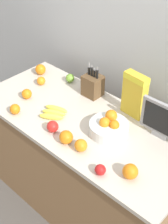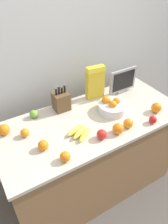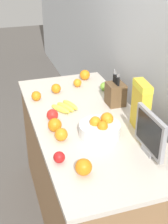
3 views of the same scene
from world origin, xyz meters
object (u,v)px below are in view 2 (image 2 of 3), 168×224
at_px(apple_by_knife_block, 34,114).
at_px(orange_by_cereal, 4,130).
at_px(knife_block, 61,101).
at_px(orange_near_bowl, 128,123).
at_px(orange_mid_right, 65,157).
at_px(orange_front_center, 25,133).
at_px(apple_near_bananas, 153,120).
at_px(small_monitor, 123,81).
at_px(cereal_box, 95,81).
at_px(orange_mid_left, 118,129).
at_px(orange_front_right, 43,145).
at_px(banana_bunch, 80,132).
at_px(orange_back_center, 156,108).
at_px(apple_leftmost, 102,134).
at_px(fruit_bowl, 112,106).

bearing_deg(apple_by_knife_block, orange_by_cereal, -163.40).
bearing_deg(knife_block, orange_near_bowl, -55.03).
relative_size(orange_mid_right, orange_by_cereal, 0.84).
bearing_deg(knife_block, orange_front_center, -156.68).
relative_size(apple_near_bananas, orange_mid_right, 0.87).
height_order(apple_near_bananas, orange_by_cereal, orange_by_cereal).
bearing_deg(orange_by_cereal, small_monitor, 0.04).
bearing_deg(orange_front_center, knife_block, 23.32).
distance_m(cereal_box, orange_by_cereal, 0.91).
distance_m(orange_mid_left, orange_front_right, 0.59).
bearing_deg(banana_bunch, small_monitor, 25.03).
xyz_separation_m(orange_mid_right, orange_front_right, (-0.09, 0.18, 0.00)).
height_order(knife_block, cereal_box, cereal_box).
relative_size(banana_bunch, apple_near_bananas, 3.27).
xyz_separation_m(small_monitor, orange_back_center, (0.06, -0.41, -0.09)).
xyz_separation_m(orange_near_bowl, orange_back_center, (0.35, 0.03, 0.00)).
bearing_deg(apple_near_bananas, orange_back_center, 35.05).
height_order(orange_mid_right, orange_front_right, orange_front_right).
distance_m(small_monitor, orange_front_right, 1.02).
bearing_deg(orange_by_cereal, orange_mid_left, -30.35).
height_order(apple_near_bananas, orange_mid_right, orange_mid_right).
xyz_separation_m(banana_bunch, apple_near_bananas, (0.59, -0.19, 0.01)).
distance_m(orange_front_center, orange_front_right, 0.21).
bearing_deg(cereal_box, banana_bunch, -129.46).
relative_size(orange_front_center, orange_front_right, 0.89).
bearing_deg(apple_leftmost, orange_by_cereal, 145.25).
height_order(knife_block, apple_leftmost, knife_block).
xyz_separation_m(apple_leftmost, orange_back_center, (0.61, 0.03, 0.01)).
xyz_separation_m(knife_block, apple_near_bananas, (0.56, -0.57, -0.05)).
relative_size(apple_near_bananas, orange_by_cereal, 0.73).
bearing_deg(orange_near_bowl, apple_near_bananas, -16.87).
xyz_separation_m(orange_by_cereal, orange_front_right, (0.20, -0.31, -0.01)).
height_order(fruit_bowl, apple_leftmost, fruit_bowl).
xyz_separation_m(fruit_bowl, orange_front_center, (-0.77, 0.08, -0.01)).
bearing_deg(orange_mid_right, orange_by_cereal, 120.57).
bearing_deg(knife_block, fruit_bowl, -34.73).
xyz_separation_m(fruit_bowl, orange_by_cereal, (-0.90, 0.19, -0.00)).
bearing_deg(apple_leftmost, orange_near_bowl, -0.80).
xyz_separation_m(apple_by_knife_block, apple_leftmost, (0.35, -0.51, 0.00)).
xyz_separation_m(knife_block, orange_front_center, (-0.40, -0.17, -0.05)).
xyz_separation_m(orange_mid_right, orange_mid_left, (0.48, 0.03, 0.01)).
height_order(fruit_bowl, orange_back_center, fruit_bowl).
distance_m(banana_bunch, apple_leftmost, 0.17).
height_order(knife_block, orange_near_bowl, knife_block).
bearing_deg(orange_near_bowl, orange_back_center, 5.28).
bearing_deg(orange_by_cereal, knife_block, 7.17).
bearing_deg(cereal_box, apple_leftmost, -112.23).
bearing_deg(apple_by_knife_block, orange_near_bowl, -40.24).
xyz_separation_m(knife_block, fruit_bowl, (0.37, -0.26, -0.04)).
height_order(orange_by_cereal, orange_back_center, same).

